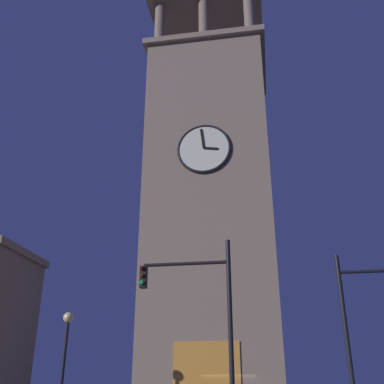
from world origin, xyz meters
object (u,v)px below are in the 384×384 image
Objects in this scene: traffic_signal_near at (379,317)px; traffic_signal_mid at (203,312)px; clocktower at (212,212)px; street_lamp at (65,348)px.

traffic_signal_mid is at bearing 12.60° from traffic_signal_near.
clocktower is 13.98m from traffic_signal_near.
traffic_signal_near is 6.01m from traffic_signal_mid.
clocktower reaches higher than street_lamp.
traffic_signal_mid is (-0.89, 10.73, -7.70)m from clocktower.
clocktower reaches higher than traffic_signal_near.
street_lamp is at bearing 53.13° from clocktower.
traffic_signal_near is 12.39m from street_lamp.
clocktower is at bearing -85.23° from traffic_signal_mid.
traffic_signal_mid is (5.86, 1.31, 0.11)m from traffic_signal_near.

